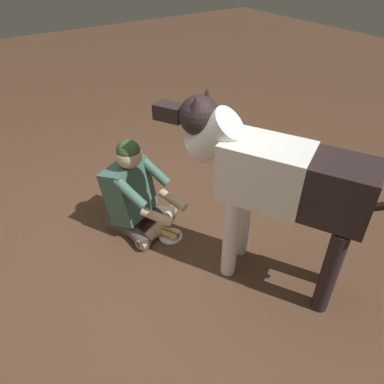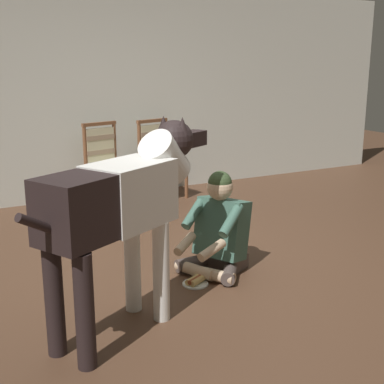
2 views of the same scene
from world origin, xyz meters
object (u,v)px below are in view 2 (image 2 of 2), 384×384
Objects in this scene: person_sitting_on_floor at (219,231)px; large_dog at (123,202)px; hot_dog_on_plate at (195,281)px; dining_chair_right_of_pair at (159,155)px; dining_chair_left_of_pair at (106,159)px.

person_sitting_on_floor is 1.25m from large_dog.
person_sitting_on_floor is 0.56× the size of large_dog.
person_sitting_on_floor is 0.47m from hot_dog_on_plate.
dining_chair_right_of_pair is 1.16× the size of person_sitting_on_floor.
dining_chair_left_of_pair is 2.68m from hot_dog_on_plate.
hot_dog_on_plate is at bearing -94.09° from dining_chair_left_of_pair.
person_sitting_on_floor is 4.16× the size of hot_dog_on_plate.
person_sitting_on_floor is (-0.58, -2.46, -0.20)m from dining_chair_right_of_pair.
person_sitting_on_floor is (0.11, -2.46, -0.20)m from dining_chair_left_of_pair.
dining_chair_right_of_pair is 3.40m from large_dog.
dining_chair_right_of_pair is at bearing 76.72° from person_sitting_on_floor.
dining_chair_right_of_pair is 4.83× the size of hot_dog_on_plate.
hot_dog_on_plate is (-0.19, -2.62, -0.52)m from dining_chair_left_of_pair.
hot_dog_on_plate is at bearing 27.62° from large_dog.
dining_chair_left_of_pair is 1.00× the size of dining_chair_right_of_pair.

